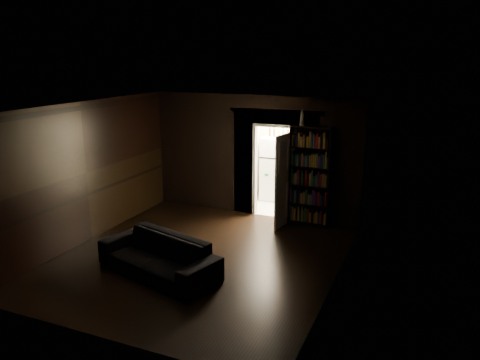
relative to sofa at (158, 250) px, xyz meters
name	(u,v)px	position (x,y,z in m)	size (l,w,h in m)	color
ground	(200,258)	(0.36, 0.81, -0.43)	(5.50, 5.50, 0.00)	black
room_walls	(223,159)	(0.35, 1.88, 1.25)	(5.02, 5.61, 2.84)	black
kitchen_alcove	(289,157)	(0.86, 4.68, 0.78)	(2.20, 1.80, 2.60)	beige
sofa	(158,250)	(0.00, 0.00, 0.00)	(2.25, 0.97, 0.86)	black
bookshelf	(310,176)	(1.74, 3.40, 0.67)	(0.90, 0.32, 2.20)	black
refrigerator	(277,168)	(0.48, 4.92, 0.39)	(0.74, 0.68, 1.65)	white
door	(285,180)	(1.26, 3.12, 0.59)	(0.85, 0.05, 2.05)	silver
figurine	(302,118)	(1.52, 3.41, 1.93)	(0.11, 0.11, 0.33)	silver
bottles	(279,132)	(0.52, 4.88, 1.36)	(0.69, 0.09, 0.28)	black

